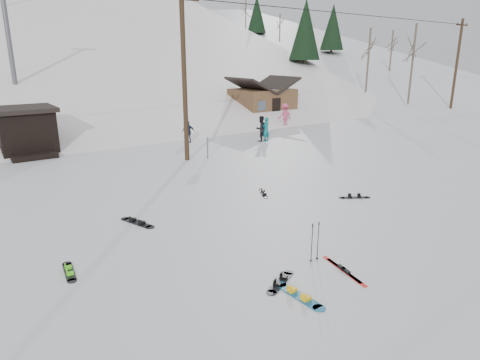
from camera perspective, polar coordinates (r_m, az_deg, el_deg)
ground at (r=12.61m, az=15.84°, el=-11.25°), size 200.00×200.00×0.00m
ski_slope at (r=64.97m, az=-25.53°, el=-0.99°), size 60.00×85.24×65.97m
ridge_right at (r=75.58m, az=4.61°, el=3.66°), size 45.66×93.98×54.59m
treeline_right at (r=66.60m, az=7.91°, el=11.42°), size 20.00×60.00×10.00m
utility_pole at (r=23.56m, az=-7.46°, el=13.81°), size 2.00×0.26×9.00m
utility_pole_right at (r=49.09m, az=26.92°, el=13.56°), size 2.00×0.26×9.00m
trail_sign at (r=24.11m, az=-4.36°, el=5.80°), size 0.50×0.09×1.85m
lift_hut at (r=28.41m, az=-26.65°, el=5.91°), size 3.40×4.10×2.75m
lift_tower_near at (r=37.25m, az=-28.70°, el=17.87°), size 2.20×0.36×8.00m
cabin at (r=39.25m, az=2.98°, el=10.27°), size 5.39×4.40×3.77m
hero_snowboard at (r=10.98m, az=7.85°, el=-14.99°), size 0.36×1.63×0.11m
hero_skis at (r=12.32m, az=13.68°, el=-11.61°), size 0.47×1.85×0.10m
ski_poles at (r=12.44m, az=9.97°, el=-8.11°), size 0.33×0.09×1.19m
board_scatter_a at (r=11.49m, az=5.42°, el=-13.37°), size 1.28×0.78×0.10m
board_scatter_b at (r=15.54m, az=-13.53°, el=-5.52°), size 0.73×1.56×0.11m
board_scatter_c at (r=12.81m, az=-21.81°, el=-11.26°), size 0.38×1.33×0.09m
board_scatter_d at (r=18.33m, az=15.04°, el=-2.24°), size 1.17×0.82×0.09m
board_scatter_f at (r=18.29m, az=3.20°, el=-1.72°), size 0.77×1.23×0.09m
skier_teal at (r=29.09m, az=3.47°, el=6.75°), size 0.68×0.54×1.64m
skier_dark at (r=29.12m, az=2.79°, el=6.85°), size 0.88×0.71×1.72m
skier_pink at (r=35.29m, az=5.99°, el=8.60°), size 1.22×0.71×1.87m
skier_navy at (r=28.79m, az=-6.89°, el=6.38°), size 0.93×0.69×1.47m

